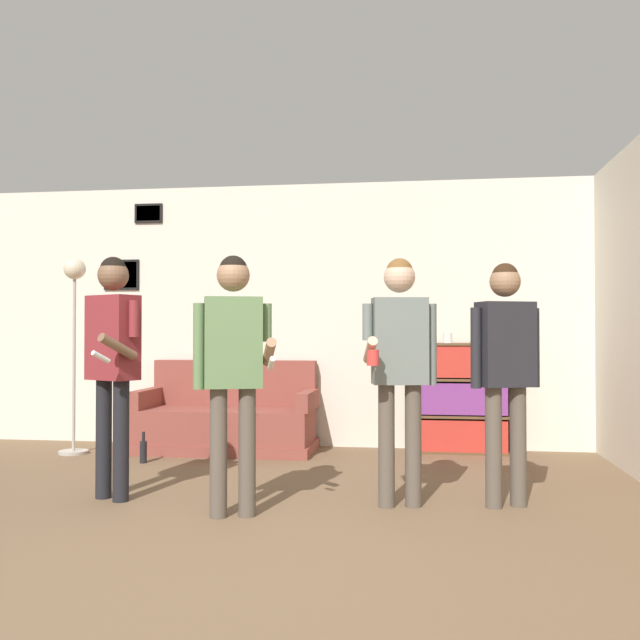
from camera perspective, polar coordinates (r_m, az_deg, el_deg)
name	(u,v)px	position (r m, az deg, el deg)	size (l,w,h in m)	color
ground_plane	(191,603)	(3.32, -10.29, -21.41)	(20.00, 20.00, 0.00)	brown
wall_back	(324,314)	(7.33, 0.33, 0.45)	(7.72, 0.08, 2.70)	silver
couch	(228,421)	(7.16, -7.41, -8.02)	(1.74, 0.80, 0.88)	brown
bookshelf	(461,398)	(7.08, 11.22, -6.14)	(1.05, 0.30, 1.06)	brown
floor_lamp	(74,313)	(7.26, -19.06, 0.55)	(0.28, 0.28, 1.89)	#ADA89E
person_player_foreground_left	(112,350)	(5.18, -16.27, -2.29)	(0.46, 0.58, 1.69)	black
person_player_foreground_center	(233,356)	(4.54, -6.97, -2.89)	(0.57, 0.41, 1.65)	brown
person_watcher_holding_cup	(400,354)	(4.79, 6.39, -2.71)	(0.49, 0.48, 1.66)	brown
person_spectator_near_bookshelf	(505,358)	(4.92, 14.61, -2.94)	(0.47, 0.32, 1.63)	brown
bottle_on_floor	(143,451)	(6.65, -13.95, -10.12)	(0.06, 0.06, 0.28)	black
drinking_cup	(448,338)	(7.05, 10.18, -1.41)	(0.09, 0.09, 0.10)	white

